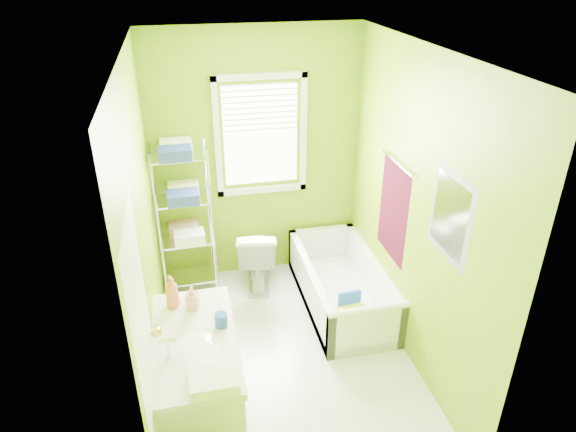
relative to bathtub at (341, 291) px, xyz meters
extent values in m
plane|color=silver|center=(-0.69, -0.60, -0.16)|extent=(2.90, 2.90, 0.00)
cube|color=#678D06|center=(-0.69, 0.85, 1.14)|extent=(2.10, 0.04, 2.60)
cube|color=#678D06|center=(-0.69, -2.05, 1.14)|extent=(2.10, 0.04, 2.60)
cube|color=#678D06|center=(-1.74, -0.60, 1.14)|extent=(0.04, 2.90, 2.60)
cube|color=#678D06|center=(0.36, -0.60, 1.14)|extent=(0.04, 2.90, 2.60)
cube|color=white|center=(-0.69, -0.60, 2.44)|extent=(2.10, 2.90, 0.04)
cube|color=white|center=(-0.64, 0.84, 1.39)|extent=(0.74, 0.01, 1.01)
cube|color=white|center=(-0.64, 0.82, 0.81)|extent=(0.92, 0.05, 0.06)
cube|color=white|center=(-0.64, 0.82, 1.97)|extent=(0.92, 0.05, 0.06)
cube|color=white|center=(-1.07, 0.82, 1.39)|extent=(0.06, 0.05, 1.22)
cube|color=white|center=(-0.21, 0.82, 1.39)|extent=(0.06, 0.05, 1.22)
cube|color=white|center=(-0.64, 0.81, 1.68)|extent=(0.72, 0.02, 0.50)
cube|color=white|center=(-1.73, -1.60, 0.84)|extent=(0.02, 0.80, 2.00)
sphere|color=gold|center=(-1.69, -1.27, 0.84)|extent=(0.07, 0.07, 0.07)
cube|color=#3D0717|center=(0.35, -0.25, 0.99)|extent=(0.02, 0.58, 0.90)
cylinder|color=silver|center=(0.33, -0.25, 1.44)|extent=(0.02, 0.62, 0.02)
cube|color=#CC5972|center=(0.35, -1.15, 1.39)|extent=(0.02, 0.54, 0.64)
cube|color=white|center=(0.34, -1.15, 1.39)|extent=(0.01, 0.44, 0.54)
cube|color=white|center=(0.00, 0.03, -0.11)|extent=(0.72, 1.55, 0.10)
cube|color=white|center=(-0.32, 0.03, 0.07)|extent=(0.07, 1.55, 0.46)
cube|color=white|center=(0.32, 0.03, 0.07)|extent=(0.07, 1.55, 0.46)
cube|color=white|center=(0.00, -0.71, 0.07)|extent=(0.72, 0.07, 0.46)
cube|color=white|center=(0.00, 0.76, 0.07)|extent=(0.72, 0.07, 0.46)
cylinder|color=white|center=(0.00, -0.71, 0.31)|extent=(0.72, 0.07, 0.07)
cylinder|color=#1240AC|center=(0.00, -0.38, -0.03)|extent=(0.32, 0.32, 0.06)
cylinder|color=#F2FF1A|center=(0.00, -0.38, 0.02)|extent=(0.30, 0.30, 0.05)
cube|color=#1240AC|center=(-0.01, -0.26, 0.07)|extent=(0.23, 0.05, 0.20)
imported|color=white|center=(-0.75, 0.55, 0.19)|extent=(0.50, 0.74, 0.70)
cube|color=silver|center=(-1.47, -1.21, 0.24)|extent=(0.55, 1.09, 0.80)
cube|color=silver|center=(-1.47, -1.21, 0.66)|extent=(0.58, 1.12, 0.05)
ellipsoid|color=white|center=(-1.45, -1.36, 0.66)|extent=(0.38, 0.49, 0.13)
cylinder|color=silver|center=(-1.62, -1.36, 0.76)|extent=(0.03, 0.03, 0.16)
cylinder|color=silver|center=(-1.62, -1.36, 0.83)|extent=(0.12, 0.02, 0.02)
imported|color=#E86A44|center=(-1.59, -0.81, 0.82)|extent=(0.14, 0.14, 0.26)
imported|color=pink|center=(-1.45, -0.87, 0.78)|extent=(0.10, 0.11, 0.18)
cylinder|color=#1A3CAB|center=(-1.26, -1.11, 0.74)|extent=(0.09, 0.09, 0.10)
cube|color=white|center=(-1.36, -1.65, 0.72)|extent=(0.30, 0.23, 0.07)
cylinder|color=silver|center=(-1.70, 0.45, 0.63)|extent=(0.02, 0.02, 1.58)
cylinder|color=silver|center=(-1.71, 0.75, 0.63)|extent=(0.02, 0.02, 1.58)
cylinder|color=silver|center=(-1.20, 0.46, 0.63)|extent=(0.02, 0.02, 1.58)
cylinder|color=silver|center=(-1.21, 0.77, 0.63)|extent=(0.02, 0.02, 1.58)
cube|color=silver|center=(-1.46, 0.61, -0.01)|extent=(0.53, 0.34, 0.02)
cube|color=silver|center=(-1.46, 0.61, 0.43)|extent=(0.53, 0.34, 0.02)
cube|color=silver|center=(-1.46, 0.61, 0.88)|extent=(0.53, 0.34, 0.02)
cube|color=silver|center=(-1.46, 0.61, 1.32)|extent=(0.53, 0.34, 0.02)
cube|color=#293B97|center=(-1.48, 0.51, 1.39)|extent=(0.30, 0.21, 0.11)
cube|color=white|center=(-1.46, 0.73, 1.39)|extent=(0.30, 0.21, 0.11)
cube|color=#293B97|center=(-1.45, 0.51, 0.94)|extent=(0.30, 0.21, 0.11)
cube|color=#F2E993|center=(-1.44, 0.73, 0.94)|extent=(0.30, 0.21, 0.11)
cube|color=white|center=(-1.43, 0.53, 0.50)|extent=(0.30, 0.21, 0.11)
cube|color=#CE8CA2|center=(-1.47, 0.74, 0.50)|extent=(0.30, 0.21, 0.11)
cube|color=#CE8CA2|center=(-1.20, 0.61, 0.17)|extent=(0.03, 0.28, 0.49)
camera|label=1|loc=(-1.41, -3.97, 3.03)|focal=32.00mm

